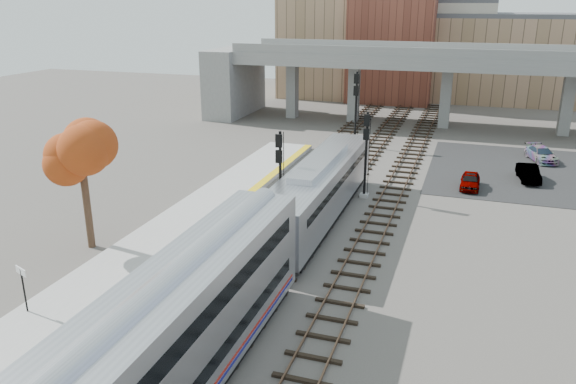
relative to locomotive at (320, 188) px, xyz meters
The scene contains 16 objects.
ground 11.54m from the locomotive, 95.07° to the right, with size 160.00×160.00×0.00m, color #47423D.
platform 14.12m from the locomotive, 126.21° to the right, with size 4.50×60.00×0.35m, color #9E9E99.
yellow_strip 13.08m from the locomotive, 119.40° to the right, with size 0.70×60.00×0.01m, color yellow.
tracks 2.52m from the locomotive, 93.10° to the left, with size 10.70×95.00×0.25m.
overpass 34.14m from the locomotive, 83.37° to the left, with size 54.00×12.00×9.50m.
buildings_far 55.59m from the locomotive, 89.73° to the left, with size 43.00×21.00×20.60m.
parking_lot 21.31m from the locomotive, 52.15° to the left, with size 14.00×18.00×0.04m, color black.
locomotive is the anchor object (origin of this frame).
signal_mast_near 3.14m from the locomotive, 134.04° to the right, with size 0.60×0.64×6.51m.
signal_mast_mid 5.95m from the locomotive, 70.13° to the left, with size 0.60×0.64×6.60m.
signal_mast_far 21.30m from the locomotive, 95.67° to the left, with size 0.60×0.64×7.60m.
station_sign 19.23m from the locomotive, 120.53° to the right, with size 0.86×0.37×2.27m.
tree 15.31m from the locomotive, 144.08° to the right, with size 3.60×3.60×7.93m.
car_a 14.25m from the locomotive, 47.17° to the left, with size 1.48×3.68×1.25m, color #99999E.
car_b 20.00m from the locomotive, 44.63° to the left, with size 1.41×4.03×1.33m, color #99999E.
car_c 26.32m from the locomotive, 53.18° to the left, with size 1.83×4.51×1.31m, color #99999E.
Camera 1 is at (10.38, -23.50, 14.29)m, focal length 35.00 mm.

